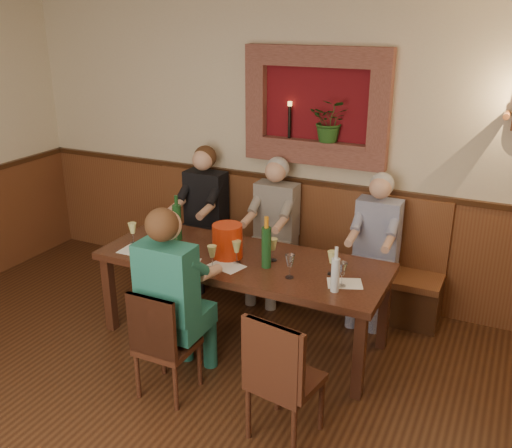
{
  "coord_description": "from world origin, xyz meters",
  "views": [
    {
      "loc": [
        1.95,
        -1.98,
        2.66
      ],
      "look_at": [
        0.1,
        1.9,
        1.05
      ],
      "focal_mm": 40.0,
      "sensor_mm": 36.0,
      "label": 1
    }
  ],
  "objects_px": {
    "bench": "(286,262)",
    "chair_near_right": "(284,401)",
    "person_chair_front": "(176,313)",
    "wine_bottle_green_a": "(266,246)",
    "spittoon_bucket": "(227,241)",
    "person_bench_left": "(202,228)",
    "person_bench_right": "(373,261)",
    "person_bench_mid": "(273,241)",
    "chair_near_left": "(167,363)",
    "dining_table": "(243,266)",
    "wine_bottle_green_b": "(177,221)",
    "water_bottle": "(335,274)"
  },
  "relations": [
    {
      "from": "bench",
      "to": "spittoon_bucket",
      "type": "distance_m",
      "value": 1.13
    },
    {
      "from": "bench",
      "to": "person_bench_right",
      "type": "bearing_deg",
      "value": -6.61
    },
    {
      "from": "dining_table",
      "to": "water_bottle",
      "type": "relative_size",
      "value": 6.93
    },
    {
      "from": "person_bench_mid",
      "to": "chair_near_left",
      "type": "bearing_deg",
      "value": -91.86
    },
    {
      "from": "chair_near_left",
      "to": "wine_bottle_green_a",
      "type": "distance_m",
      "value": 1.16
    },
    {
      "from": "person_bench_right",
      "to": "person_chair_front",
      "type": "xyz_separation_m",
      "value": [
        -1.05,
        -1.62,
        0.04
      ]
    },
    {
      "from": "person_bench_left",
      "to": "person_bench_mid",
      "type": "bearing_deg",
      "value": 0.07
    },
    {
      "from": "person_bench_left",
      "to": "dining_table",
      "type": "bearing_deg",
      "value": -43.44
    },
    {
      "from": "bench",
      "to": "chair_near_right",
      "type": "xyz_separation_m",
      "value": [
        0.79,
        -1.91,
        -0.06
      ]
    },
    {
      "from": "wine_bottle_green_a",
      "to": "water_bottle",
      "type": "height_order",
      "value": "wine_bottle_green_a"
    },
    {
      "from": "person_bench_right",
      "to": "spittoon_bucket",
      "type": "bearing_deg",
      "value": -139.49
    },
    {
      "from": "spittoon_bucket",
      "to": "chair_near_right",
      "type": "bearing_deg",
      "value": -45.96
    },
    {
      "from": "dining_table",
      "to": "person_bench_right",
      "type": "bearing_deg",
      "value": 43.27
    },
    {
      "from": "person_bench_left",
      "to": "wine_bottle_green_b",
      "type": "xyz_separation_m",
      "value": [
        0.18,
        -0.71,
        0.33
      ]
    },
    {
      "from": "chair_near_right",
      "to": "wine_bottle_green_b",
      "type": "bearing_deg",
      "value": 153.41
    },
    {
      "from": "person_chair_front",
      "to": "chair_near_left",
      "type": "bearing_deg",
      "value": -90.0
    },
    {
      "from": "dining_table",
      "to": "bench",
      "type": "height_order",
      "value": "bench"
    },
    {
      "from": "person_chair_front",
      "to": "wine_bottle_green_a",
      "type": "relative_size",
      "value": 3.38
    },
    {
      "from": "person_chair_front",
      "to": "spittoon_bucket",
      "type": "relative_size",
      "value": 5.07
    },
    {
      "from": "chair_near_right",
      "to": "wine_bottle_green_a",
      "type": "xyz_separation_m",
      "value": [
        -0.54,
        0.9,
        0.66
      ]
    },
    {
      "from": "person_bench_left",
      "to": "person_bench_right",
      "type": "distance_m",
      "value": 1.78
    },
    {
      "from": "chair_near_right",
      "to": "wine_bottle_green_b",
      "type": "height_order",
      "value": "wine_bottle_green_b"
    },
    {
      "from": "person_bench_left",
      "to": "spittoon_bucket",
      "type": "bearing_deg",
      "value": -48.63
    },
    {
      "from": "chair_near_left",
      "to": "spittoon_bucket",
      "type": "distance_m",
      "value": 1.1
    },
    {
      "from": "chair_near_right",
      "to": "person_bench_mid",
      "type": "height_order",
      "value": "person_bench_mid"
    },
    {
      "from": "water_bottle",
      "to": "wine_bottle_green_a",
      "type": "bearing_deg",
      "value": 165.11
    },
    {
      "from": "dining_table",
      "to": "person_bench_mid",
      "type": "bearing_deg",
      "value": 96.71
    },
    {
      "from": "dining_table",
      "to": "chair_near_left",
      "type": "relative_size",
      "value": 2.79
    },
    {
      "from": "person_chair_front",
      "to": "dining_table",
      "type": "bearing_deg",
      "value": 78.67
    },
    {
      "from": "chair_near_left",
      "to": "person_bench_mid",
      "type": "height_order",
      "value": "person_bench_mid"
    },
    {
      "from": "spittoon_bucket",
      "to": "water_bottle",
      "type": "relative_size",
      "value": 0.82
    },
    {
      "from": "chair_near_right",
      "to": "wine_bottle_green_a",
      "type": "height_order",
      "value": "wine_bottle_green_a"
    },
    {
      "from": "spittoon_bucket",
      "to": "wine_bottle_green_b",
      "type": "xyz_separation_m",
      "value": [
        -0.58,
        0.15,
        0.03
      ]
    },
    {
      "from": "bench",
      "to": "spittoon_bucket",
      "type": "height_order",
      "value": "bench"
    },
    {
      "from": "chair_near_right",
      "to": "bench",
      "type": "bearing_deg",
      "value": 122.0
    },
    {
      "from": "person_bench_mid",
      "to": "spittoon_bucket",
      "type": "bearing_deg",
      "value": -91.6
    },
    {
      "from": "dining_table",
      "to": "water_bottle",
      "type": "xyz_separation_m",
      "value": [
        0.87,
        -0.24,
        0.21
      ]
    },
    {
      "from": "person_bench_left",
      "to": "person_bench_right",
      "type": "height_order",
      "value": "person_bench_left"
    },
    {
      "from": "person_bench_right",
      "to": "spittoon_bucket",
      "type": "xyz_separation_m",
      "value": [
        -1.02,
        -0.87,
        0.33
      ]
    },
    {
      "from": "bench",
      "to": "chair_near_right",
      "type": "bearing_deg",
      "value": -67.58
    },
    {
      "from": "dining_table",
      "to": "wine_bottle_green_a",
      "type": "relative_size",
      "value": 5.66
    },
    {
      "from": "person_chair_front",
      "to": "chair_near_right",
      "type": "bearing_deg",
      "value": -11.6
    },
    {
      "from": "dining_table",
      "to": "person_bench_left",
      "type": "height_order",
      "value": "person_bench_left"
    },
    {
      "from": "person_bench_mid",
      "to": "wine_bottle_green_a",
      "type": "bearing_deg",
      "value": -69.15
    },
    {
      "from": "person_bench_mid",
      "to": "wine_bottle_green_b",
      "type": "relative_size",
      "value": 3.38
    },
    {
      "from": "dining_table",
      "to": "person_bench_mid",
      "type": "height_order",
      "value": "person_bench_mid"
    },
    {
      "from": "water_bottle",
      "to": "chair_near_left",
      "type": "bearing_deg",
      "value": -146.32
    },
    {
      "from": "chair_near_left",
      "to": "water_bottle",
      "type": "relative_size",
      "value": 2.49
    },
    {
      "from": "person_bench_right",
      "to": "wine_bottle_green_a",
      "type": "relative_size",
      "value": 3.19
    },
    {
      "from": "chair_near_left",
      "to": "wine_bottle_green_b",
      "type": "distance_m",
      "value": 1.36
    }
  ]
}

